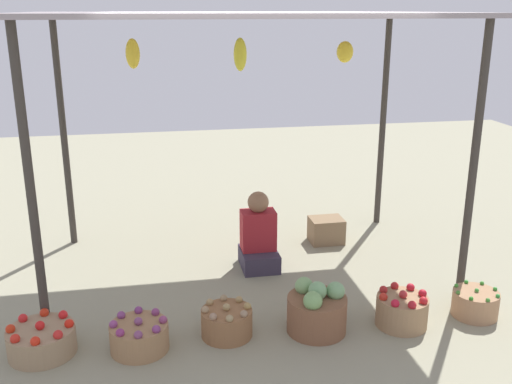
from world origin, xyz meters
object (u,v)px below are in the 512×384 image
(vendor_person, at_px, (259,239))
(basket_green_chilies, at_px, (475,303))
(basket_potatoes, at_px, (227,322))
(basket_purple_onions, at_px, (139,336))
(basket_red_apples, at_px, (402,310))
(basket_cabbages, at_px, (317,310))
(basket_red_tomatoes, at_px, (42,340))
(wooden_crate_near_vendor, at_px, (326,230))

(vendor_person, relative_size, basket_green_chilies, 2.04)
(vendor_person, xyz_separation_m, basket_potatoes, (-0.49, -1.24, -0.18))
(basket_purple_onions, distance_m, basket_red_apples, 2.11)
(basket_potatoes, bearing_deg, basket_red_apples, -4.09)
(vendor_person, height_order, basket_red_apples, vendor_person)
(basket_purple_onions, distance_m, basket_potatoes, 0.69)
(basket_cabbages, bearing_deg, basket_red_apples, -3.27)
(basket_red_tomatoes, height_order, basket_red_apples, basket_red_apples)
(basket_purple_onions, bearing_deg, basket_red_apples, -0.66)
(basket_red_tomatoes, bearing_deg, wooden_crate_near_vendor, 32.20)
(basket_purple_onions, xyz_separation_m, basket_red_apples, (2.11, -0.02, 0.02))
(basket_potatoes, xyz_separation_m, basket_green_chilies, (2.11, -0.07, -0.01))
(basket_potatoes, relative_size, basket_green_chilies, 1.07)
(basket_cabbages, distance_m, basket_green_chilies, 1.39)
(basket_red_tomatoes, height_order, wooden_crate_near_vendor, wooden_crate_near_vendor)
(basket_red_tomatoes, bearing_deg, basket_purple_onions, -6.54)
(basket_cabbages, bearing_deg, basket_red_tomatoes, 178.21)
(wooden_crate_near_vendor, bearing_deg, vendor_person, -150.02)
(vendor_person, height_order, basket_potatoes, vendor_person)
(basket_potatoes, xyz_separation_m, basket_cabbages, (0.72, -0.06, 0.06))
(vendor_person, relative_size, basket_cabbages, 1.63)
(vendor_person, xyz_separation_m, wooden_crate_near_vendor, (0.86, 0.50, -0.16))
(basket_purple_onions, bearing_deg, vendor_person, 48.37)
(vendor_person, height_order, basket_cabbages, vendor_person)
(basket_red_tomatoes, height_order, basket_green_chilies, basket_red_tomatoes)
(basket_potatoes, xyz_separation_m, wooden_crate_near_vendor, (1.35, 1.74, 0.02))
(basket_red_tomatoes, xyz_separation_m, basket_cabbages, (2.12, -0.07, 0.07))
(basket_red_tomatoes, distance_m, basket_cabbages, 2.13)
(basket_red_tomatoes, distance_m, basket_potatoes, 1.40)
(vendor_person, distance_m, basket_cabbages, 1.33)
(vendor_person, distance_m, basket_red_apples, 1.65)
(basket_purple_onions, distance_m, basket_cabbages, 1.40)
(basket_cabbages, bearing_deg, basket_potatoes, 175.10)
(basket_cabbages, xyz_separation_m, basket_red_apples, (0.71, -0.04, -0.05))
(basket_purple_onions, bearing_deg, wooden_crate_near_vendor, 41.78)
(vendor_person, bearing_deg, basket_green_chilies, -39.13)
(vendor_person, xyz_separation_m, basket_purple_onions, (-1.18, -1.32, -0.18))
(wooden_crate_near_vendor, bearing_deg, basket_red_apples, -87.62)
(basket_red_tomatoes, bearing_deg, basket_green_chilies, -1.19)
(vendor_person, bearing_deg, wooden_crate_near_vendor, 29.98)
(basket_red_tomatoes, height_order, basket_cabbages, basket_cabbages)
(basket_potatoes, relative_size, basket_red_apples, 0.97)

